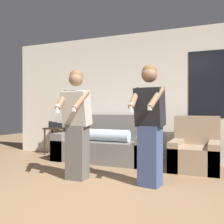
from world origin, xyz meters
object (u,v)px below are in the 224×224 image
side_table (55,132)px  person_right (150,123)px  couch (106,145)px  armchair (195,153)px  person_left (77,124)px

side_table → person_right: 3.20m
couch → side_table: couch is taller
armchair → person_right: 1.52m
armchair → person_left: bearing=-138.7°
side_table → couch: bearing=-9.1°
armchair → person_left: 2.20m
armchair → side_table: armchair is taller
person_left → person_right: (1.11, 0.08, 0.02)m
side_table → armchair: bearing=-5.8°
person_left → person_right: 1.11m
couch → armchair: size_ratio=2.21×
couch → armchair: couch is taller
armchair → person_left: person_left is taller
person_left → side_table: bearing=132.9°
couch → side_table: size_ratio=2.66×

